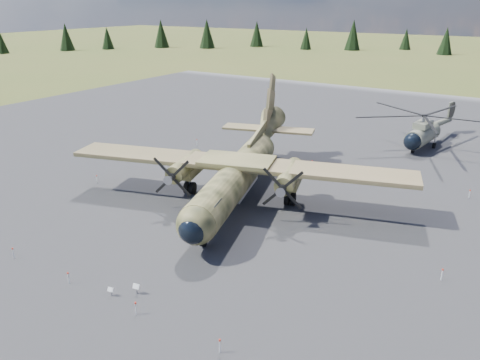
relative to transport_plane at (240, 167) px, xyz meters
The scene contains 8 objects.
ground 6.14m from the transport_plane, 64.13° to the right, with size 500.00×500.00×0.00m, color brown.
apron 6.41m from the transport_plane, 65.60° to the left, with size 120.00×120.00×0.04m, color slate.
transport_plane is the anchor object (origin of this frame).
helicopter_near 27.56m from the transport_plane, 66.76° to the left, with size 19.27×21.24×4.38m.
info_placard_left 18.09m from the transport_plane, 84.60° to the right, with size 0.41×0.23×0.61m.
info_placard_right 17.22m from the transport_plane, 80.22° to the right, with size 0.48×0.26×0.72m.
barrier_fence 5.81m from the transport_plane, 69.03° to the right, with size 33.12×29.62×0.85m.
treeline 2.02m from the transport_plane, 152.48° to the right, with size 331.75×324.09×10.99m.
Camera 1 is at (19.46, -29.60, 17.31)m, focal length 35.00 mm.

